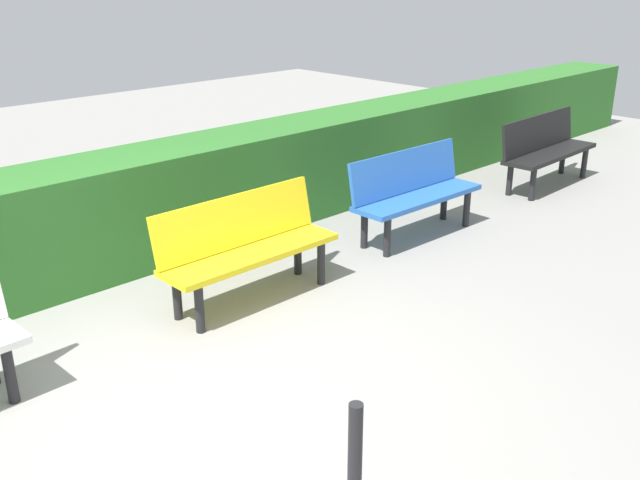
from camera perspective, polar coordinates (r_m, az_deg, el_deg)
The scene contains 5 objects.
ground_plane at distance 4.78m, azimuth -9.97°, elevation -12.31°, with size 21.57×21.57×0.00m, color gray.
bench_black at distance 9.35m, azimuth 17.43°, elevation 7.04°, with size 1.65×0.50×0.86m.
bench_blue at distance 7.29m, azimuth 7.39°, elevation 3.99°, with size 1.55×0.50×0.86m.
bench_yellow at distance 5.86m, azimuth -5.89°, elevation -0.28°, with size 1.57×0.47×0.86m.
hedge_row at distance 6.85m, azimuth -13.73°, elevation 2.62°, with size 17.57×0.78×1.01m, color #2D6B28.
Camera 1 is at (2.15, 3.38, 2.61)m, focal length 40.40 mm.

